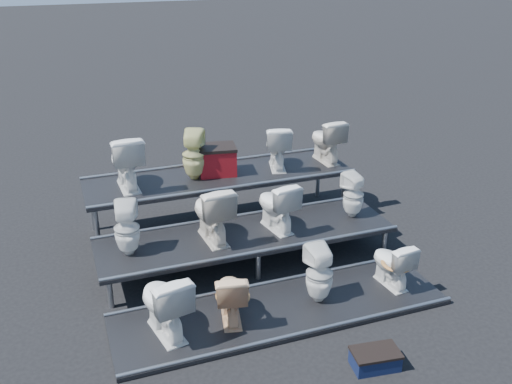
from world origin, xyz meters
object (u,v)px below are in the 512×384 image
object	(u,v)px
toilet_3	(392,263)
toilet_4	(127,229)
toilet_6	(276,205)
toilet_5	(212,212)
toilet_10	(277,146)
red_crate	(217,161)
step_stool	(375,360)
toilet_8	(126,161)
toilet_2	(319,274)
toilet_1	(230,295)
toilet_0	(164,303)
toilet_11	(326,140)
toilet_7	(353,195)
toilet_9	(194,155)

from	to	relation	value
toilet_3	toilet_4	distance (m)	3.50
toilet_4	toilet_6	world-z (taller)	toilet_6
toilet_5	toilet_10	xyz separation A→B (m)	(1.48, 1.30, 0.35)
red_crate	step_stool	distance (m)	4.13
red_crate	toilet_5	bearing A→B (deg)	-100.12
toilet_5	red_crate	size ratio (longest dim) A/B	1.45
toilet_6	toilet_8	world-z (taller)	toilet_8
toilet_3	toilet_6	distance (m)	1.77
toilet_2	toilet_8	size ratio (longest dim) A/B	0.91
toilet_10	red_crate	xyz separation A→B (m)	(-0.99, 0.08, -0.16)
toilet_1	toilet_10	distance (m)	3.18
toilet_0	step_stool	distance (m)	2.43
toilet_8	toilet_11	xyz separation A→B (m)	(3.29, 0.00, -0.05)
toilet_11	red_crate	xyz separation A→B (m)	(-1.87, 0.08, -0.17)
toilet_7	toilet_9	xyz separation A→B (m)	(-2.09, 1.30, 0.45)
toilet_5	toilet_8	xyz separation A→B (m)	(-0.94, 1.30, 0.41)
toilet_11	red_crate	size ratio (longest dim) A/B	1.30
toilet_10	toilet_7	bearing A→B (deg)	133.67
toilet_4	red_crate	bearing A→B (deg)	-127.90
toilet_11	toilet_6	bearing A→B (deg)	40.07
toilet_8	toilet_9	distance (m)	1.03
toilet_7	toilet_9	size ratio (longest dim) A/B	0.88
toilet_9	toilet_7	bearing A→B (deg)	172.51
toilet_2	toilet_3	world-z (taller)	toilet_2
toilet_5	step_stool	bearing A→B (deg)	108.90
toilet_11	toilet_2	bearing A→B (deg)	59.99
toilet_4	toilet_6	xyz separation A→B (m)	(2.10, 0.00, 0.00)
toilet_4	toilet_5	xyz separation A→B (m)	(1.15, 0.00, 0.05)
toilet_10	toilet_11	size ratio (longest dim) A/B	0.98
toilet_6	toilet_9	distance (m)	1.61
toilet_3	toilet_7	size ratio (longest dim) A/B	0.96
toilet_1	toilet_11	world-z (taller)	toilet_11
toilet_6	toilet_10	bearing A→B (deg)	-121.73
toilet_5	step_stool	size ratio (longest dim) A/B	1.66
toilet_7	toilet_8	xyz separation A→B (m)	(-3.12, 1.30, 0.48)
toilet_0	toilet_3	world-z (taller)	toilet_0
toilet_0	step_stool	world-z (taller)	toilet_0
toilet_1	toilet_5	distance (m)	1.39
toilet_0	toilet_9	size ratio (longest dim) A/B	1.06
toilet_1	toilet_10	world-z (taller)	toilet_10
red_crate	step_stool	size ratio (longest dim) A/B	1.14
toilet_0	toilet_7	distance (m)	3.41
step_stool	toilet_0	bearing A→B (deg)	154.56
toilet_7	toilet_8	bearing A→B (deg)	-35.99
toilet_0	toilet_10	world-z (taller)	toilet_10
toilet_7	toilet_8	size ratio (longest dim) A/B	0.81
toilet_6	red_crate	size ratio (longest dim) A/B	1.31
toilet_4	toilet_11	world-z (taller)	toilet_11
toilet_10	step_stool	bearing A→B (deg)	99.31
toilet_5	toilet_10	world-z (taller)	toilet_10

